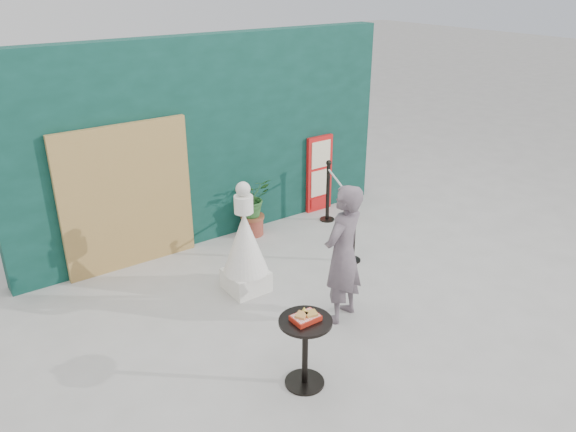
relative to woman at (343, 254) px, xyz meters
name	(u,v)px	position (x,y,z in m)	size (l,w,h in m)	color
ground	(348,330)	(-0.09, -0.26, -0.84)	(60.00, 60.00, 0.00)	#ADAAA5
back_wall	(211,141)	(-0.09, 2.89, 0.66)	(6.00, 0.30, 3.00)	#0B3128
bamboo_fence	(127,198)	(-1.49, 2.68, 0.16)	(1.80, 0.08, 2.00)	tan
woman	(343,254)	(0.00, 0.00, 0.00)	(0.61, 0.40, 1.68)	#685962
menu_board	(319,174)	(1.81, 2.69, -0.19)	(0.50, 0.07, 1.30)	red
statue	(245,248)	(-0.58, 1.18, -0.23)	(0.58, 0.58, 1.48)	white
cafe_table	(305,342)	(-1.05, -0.69, -0.34)	(0.52, 0.52, 0.75)	black
food_basket	(306,317)	(-1.05, -0.69, -0.05)	(0.26, 0.19, 0.11)	#AE2112
planter	(252,202)	(0.36, 2.52, -0.30)	(0.55, 0.47, 0.93)	#9A3F32
stanchion_barrier	(340,209)	(1.35, 1.62, -0.34)	(0.84, 1.54, 1.03)	black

